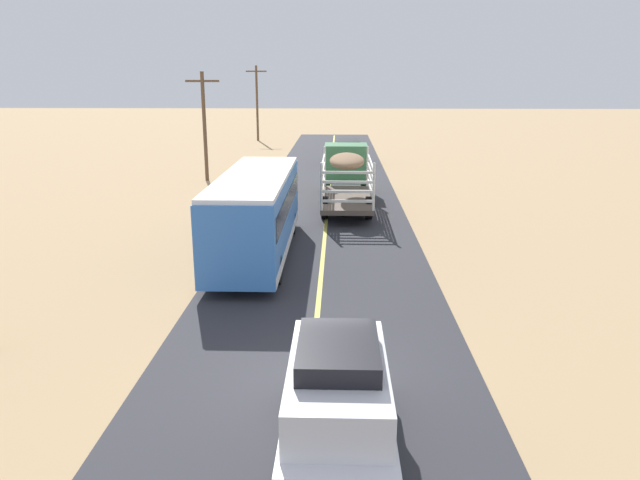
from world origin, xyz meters
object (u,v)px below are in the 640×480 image
object	(u,v)px
suv_near	(338,400)
car_far	(348,150)
power_pole_far	(257,101)
power_pole_mid	(204,123)
livestock_truck	(346,169)
bus	(256,212)

from	to	relation	value
suv_near	car_far	xyz separation A→B (m)	(0.70, 37.75, -0.06)
suv_near	power_pole_far	world-z (taller)	power_pole_far
suv_near	power_pole_mid	bearing A→B (deg)	106.72
car_far	power_pole_far	bearing A→B (deg)	118.58
power_pole_far	suv_near	bearing A→B (deg)	-80.85
car_far	power_pole_far	world-z (taller)	power_pole_far
livestock_truck	car_far	distance (m)	14.38
suv_near	livestock_truck	world-z (taller)	livestock_truck
livestock_truck	bus	world-z (taller)	bus
bus	power_pole_far	world-z (taller)	power_pole_far
suv_near	bus	world-z (taller)	bus
car_far	power_pole_mid	world-z (taller)	power_pole_mid
livestock_truck	power_pole_far	distance (m)	33.44
car_far	livestock_truck	bearing A→B (deg)	-91.27
bus	power_pole_mid	distance (m)	18.24
power_pole_mid	car_far	bearing A→B (deg)	39.86
bus	power_pole_far	size ratio (longest dim) A/B	1.26
suv_near	livestock_truck	bearing A→B (deg)	89.07
livestock_truck	power_pole_mid	bearing A→B (deg)	145.78
power_pole_mid	power_pole_far	distance (m)	25.70
livestock_truck	power_pole_far	xyz separation A→B (m)	(-9.30, 32.02, 2.45)
car_far	power_pole_mid	size ratio (longest dim) A/B	0.65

